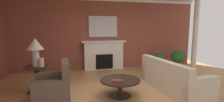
# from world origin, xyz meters

# --- Properties ---
(ground_plane) EXTENTS (9.65, 9.65, 0.00)m
(ground_plane) POSITION_xyz_m (0.00, 0.00, 0.00)
(ground_plane) COLOR tan
(wall_fireplace) EXTENTS (8.02, 0.12, 2.93)m
(wall_fireplace) POSITION_xyz_m (0.00, 2.87, 1.47)
(wall_fireplace) COLOR brown
(wall_fireplace) RESTS_ON ground_plane
(crown_moulding) EXTENTS (8.02, 0.08, 0.12)m
(crown_moulding) POSITION_xyz_m (0.00, 2.79, 2.85)
(crown_moulding) COLOR white
(area_rug) EXTENTS (3.60, 2.43, 0.01)m
(area_rug) POSITION_xyz_m (-0.22, -0.19, 0.01)
(area_rug) COLOR tan
(area_rug) RESTS_ON ground_plane
(fireplace) EXTENTS (1.80, 0.35, 1.20)m
(fireplace) POSITION_xyz_m (-0.11, 2.65, 0.57)
(fireplace) COLOR white
(fireplace) RESTS_ON ground_plane
(mantel_mirror) EXTENTS (1.18, 0.04, 0.85)m
(mantel_mirror) POSITION_xyz_m (-0.11, 2.78, 1.77)
(mantel_mirror) COLOR silver
(sofa) EXTENTS (1.06, 2.16, 0.85)m
(sofa) POSITION_xyz_m (1.34, -0.04, 0.30)
(sofa) COLOR beige
(sofa) RESTS_ON ground_plane
(armchair_near_window) EXTENTS (0.84, 0.84, 0.95)m
(armchair_near_window) POSITION_xyz_m (-1.81, -0.05, 0.31)
(armchair_near_window) COLOR brown
(armchair_near_window) RESTS_ON ground_plane
(coffee_table) EXTENTS (1.00, 1.00, 0.45)m
(coffee_table) POSITION_xyz_m (-0.22, -0.19, 0.34)
(coffee_table) COLOR #2D2319
(coffee_table) RESTS_ON ground_plane
(side_table) EXTENTS (0.56, 0.56, 0.70)m
(side_table) POSITION_xyz_m (-2.32, 0.68, 0.40)
(side_table) COLOR #2D2319
(side_table) RESTS_ON ground_plane
(table_lamp) EXTENTS (0.44, 0.44, 0.75)m
(table_lamp) POSITION_xyz_m (-2.32, 0.68, 1.22)
(table_lamp) COLOR beige
(table_lamp) RESTS_ON side_table
(vase_tall_corner) EXTENTS (0.34, 0.34, 0.64)m
(vase_tall_corner) POSITION_xyz_m (2.27, 2.36, 0.32)
(vase_tall_corner) COLOR #33703D
(vase_tall_corner) RESTS_ON ground_plane
(vase_on_side_table) EXTENTS (0.13, 0.13, 0.23)m
(vase_on_side_table) POSITION_xyz_m (-2.17, 0.56, 0.82)
(vase_on_side_table) COLOR beige
(vase_on_side_table) RESTS_ON side_table
(book_red_cover) EXTENTS (0.29, 0.22, 0.04)m
(book_red_cover) POSITION_xyz_m (-0.34, -0.35, 0.47)
(book_red_cover) COLOR maroon
(book_red_cover) RESTS_ON coffee_table
(potted_plant) EXTENTS (0.56, 0.56, 0.83)m
(potted_plant) POSITION_xyz_m (2.87, 1.91, 0.49)
(potted_plant) COLOR #BCB29E
(potted_plant) RESTS_ON ground_plane
(column_white) EXTENTS (0.20, 0.20, 2.93)m
(column_white) POSITION_xyz_m (3.37, 1.62, 1.47)
(column_white) COLOR white
(column_white) RESTS_ON ground_plane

